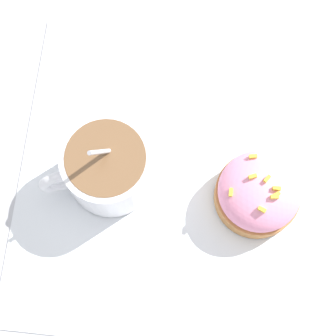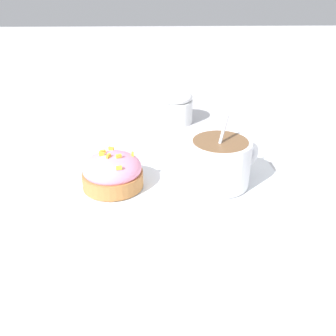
# 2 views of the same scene
# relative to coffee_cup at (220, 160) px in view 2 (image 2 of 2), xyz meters

# --- Properties ---
(ground_plane) EXTENTS (3.00, 3.00, 0.00)m
(ground_plane) POSITION_rel_coffee_cup_xyz_m (0.07, 0.01, -0.04)
(ground_plane) COLOR #B2B2B7
(paper_napkin) EXTENTS (0.34, 0.33, 0.00)m
(paper_napkin) POSITION_rel_coffee_cup_xyz_m (0.07, 0.01, -0.03)
(paper_napkin) COLOR white
(paper_napkin) RESTS_ON ground_plane
(coffee_cup) EXTENTS (0.10, 0.08, 0.09)m
(coffee_cup) POSITION_rel_coffee_cup_xyz_m (0.00, 0.00, 0.00)
(coffee_cup) COLOR white
(coffee_cup) RESTS_ON paper_napkin
(frosted_pastry) EXTENTS (0.08, 0.08, 0.05)m
(frosted_pastry) POSITION_rel_coffee_cup_xyz_m (0.14, 0.00, -0.01)
(frosted_pastry) COLOR #B2753D
(frosted_pastry) RESTS_ON paper_napkin
(sugar_bowl) EXTENTS (0.07, 0.07, 0.06)m
(sugar_bowl) POSITION_rel_coffee_cup_xyz_m (0.05, -0.24, -0.01)
(sugar_bowl) COLOR white
(sugar_bowl) RESTS_ON ground_plane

